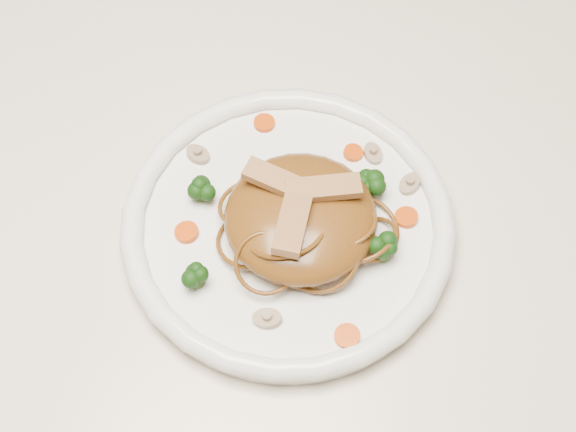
{
  "coord_description": "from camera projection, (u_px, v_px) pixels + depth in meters",
  "views": [
    {
      "loc": [
        0.13,
        -0.3,
        1.41
      ],
      "look_at": [
        0.1,
        0.07,
        0.78
      ],
      "focal_mm": 53.07,
      "sensor_mm": 36.0,
      "label": 1
    }
  ],
  "objects": [
    {
      "name": "table",
      "position": [
        178.0,
        343.0,
        0.81
      ],
      "size": [
        1.2,
        0.8,
        0.75
      ],
      "color": "beige",
      "rests_on": "ground"
    },
    {
      "name": "plate",
      "position": [
        288.0,
        229.0,
        0.75
      ],
      "size": [
        0.37,
        0.37,
        0.02
      ],
      "primitive_type": "cylinder",
      "rotation": [
        0.0,
        0.0,
        0.36
      ],
      "color": "white",
      "rests_on": "table"
    },
    {
      "name": "noodle_mound",
      "position": [
        301.0,
        217.0,
        0.72
      ],
      "size": [
        0.15,
        0.15,
        0.04
      ],
      "primitive_type": "ellipsoid",
      "rotation": [
        0.0,
        0.0,
        0.17
      ],
      "color": "brown",
      "rests_on": "plate"
    },
    {
      "name": "chicken_a",
      "position": [
        323.0,
        188.0,
        0.7
      ],
      "size": [
        0.07,
        0.03,
        0.01
      ],
      "primitive_type": "cube",
      "rotation": [
        0.0,
        0.0,
        0.22
      ],
      "color": "tan",
      "rests_on": "noodle_mound"
    },
    {
      "name": "chicken_b",
      "position": [
        279.0,
        181.0,
        0.71
      ],
      "size": [
        0.06,
        0.04,
        0.01
      ],
      "primitive_type": "cube",
      "rotation": [
        0.0,
        0.0,
        2.79
      ],
      "color": "tan",
      "rests_on": "noodle_mound"
    },
    {
      "name": "chicken_c",
      "position": [
        294.0,
        217.0,
        0.69
      ],
      "size": [
        0.03,
        0.07,
        0.01
      ],
      "primitive_type": "cube",
      "rotation": [
        0.0,
        0.0,
        4.6
      ],
      "color": "tan",
      "rests_on": "noodle_mound"
    },
    {
      "name": "broccoli_0",
      "position": [
        370.0,
        183.0,
        0.74
      ],
      "size": [
        0.03,
        0.03,
        0.03
      ],
      "primitive_type": null,
      "rotation": [
        0.0,
        0.0,
        -0.1
      ],
      "color": "#10390B",
      "rests_on": "plate"
    },
    {
      "name": "broccoli_1",
      "position": [
        200.0,
        187.0,
        0.74
      ],
      "size": [
        0.03,
        0.03,
        0.03
      ],
      "primitive_type": null,
      "rotation": [
        0.0,
        0.0,
        0.28
      ],
      "color": "#10390B",
      "rests_on": "plate"
    },
    {
      "name": "broccoli_2",
      "position": [
        195.0,
        274.0,
        0.7
      ],
      "size": [
        0.03,
        0.03,
        0.03
      ],
      "primitive_type": null,
      "rotation": [
        0.0,
        0.0,
        0.07
      ],
      "color": "#10390B",
      "rests_on": "plate"
    },
    {
      "name": "broccoli_3",
      "position": [
        384.0,
        247.0,
        0.71
      ],
      "size": [
        0.04,
        0.04,
        0.03
      ],
      "primitive_type": null,
      "rotation": [
        0.0,
        0.0,
        -0.39
      ],
      "color": "#10390B",
      "rests_on": "plate"
    },
    {
      "name": "carrot_0",
      "position": [
        353.0,
        153.0,
        0.78
      ],
      "size": [
        0.02,
        0.02,
        0.0
      ],
      "primitive_type": "cylinder",
      "rotation": [
        0.0,
        0.0,
        -0.18
      ],
      "color": "#D63B07",
      "rests_on": "plate"
    },
    {
      "name": "carrot_1",
      "position": [
        187.0,
        232.0,
        0.73
      ],
      "size": [
        0.02,
        0.02,
        0.0
      ],
      "primitive_type": "cylinder",
      "rotation": [
        0.0,
        0.0,
        0.12
      ],
      "color": "#D63B07",
      "rests_on": "plate"
    },
    {
      "name": "carrot_2",
      "position": [
        406.0,
        217.0,
        0.74
      ],
      "size": [
        0.02,
        0.02,
        0.0
      ],
      "primitive_type": "cylinder",
      "rotation": [
        0.0,
        0.0,
        0.16
      ],
      "color": "#D63B07",
      "rests_on": "plate"
    },
    {
      "name": "carrot_3",
      "position": [
        264.0,
        123.0,
        0.79
      ],
      "size": [
        0.02,
        0.02,
        0.0
      ],
      "primitive_type": "cylinder",
      "rotation": [
        0.0,
        0.0,
        -0.15
      ],
      "color": "#D63B07",
      "rests_on": "plate"
    },
    {
      "name": "carrot_4",
      "position": [
        347.0,
        336.0,
        0.68
      ],
      "size": [
        0.02,
        0.02,
        0.0
      ],
      "primitive_type": "cylinder",
      "rotation": [
        0.0,
        0.0,
        -0.09
      ],
      "color": "#D63B07",
      "rests_on": "plate"
    },
    {
      "name": "mushroom_0",
      "position": [
        267.0,
        319.0,
        0.69
      ],
      "size": [
        0.03,
        0.03,
        0.01
      ],
      "primitive_type": "cylinder",
      "rotation": [
        0.0,
        0.0,
        0.07
      ],
      "color": "tan",
      "rests_on": "plate"
    },
    {
      "name": "mushroom_1",
      "position": [
        410.0,
        184.0,
        0.76
      ],
      "size": [
        0.03,
        0.03,
        0.01
      ],
      "primitive_type": "cylinder",
      "rotation": [
        0.0,
        0.0,
        1.01
      ],
      "color": "tan",
      "rests_on": "plate"
    },
    {
      "name": "mushroom_2",
      "position": [
        198.0,
        155.0,
        0.77
      ],
      "size": [
        0.03,
        0.03,
        0.01
      ],
      "primitive_type": "cylinder",
      "rotation": [
        0.0,
        0.0,
        -0.55
      ],
      "color": "tan",
      "rests_on": "plate"
    },
    {
      "name": "mushroom_3",
      "position": [
        373.0,
        154.0,
        0.77
      ],
      "size": [
        0.03,
        0.03,
        0.01
      ],
      "primitive_type": "cylinder",
      "rotation": [
        0.0,
        0.0,
        1.99
      ],
      "color": "tan",
      "rests_on": "plate"
    }
  ]
}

